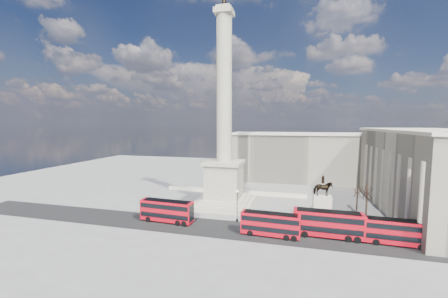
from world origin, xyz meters
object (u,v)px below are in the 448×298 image
(nelsons_column, at_px, (224,152))
(red_bus_c, at_px, (328,224))
(red_bus_a, at_px, (167,211))
(pedestrian_crossing, at_px, (304,225))
(red_bus_d, at_px, (399,232))
(victorian_lamp, at_px, (237,203))
(pedestrian_walking, at_px, (317,220))
(equestrian_statue, at_px, (322,204))
(pedestrian_standing, at_px, (305,225))
(red_bus_b, at_px, (271,224))

(nelsons_column, xyz_separation_m, red_bus_c, (22.40, -14.12, -10.46))
(red_bus_a, distance_m, pedestrian_crossing, 26.98)
(red_bus_d, xyz_separation_m, victorian_lamp, (-27.85, 3.99, 1.64))
(pedestrian_walking, bearing_deg, equestrian_statue, 84.01)
(equestrian_statue, bearing_deg, victorian_lamp, -161.11)
(pedestrian_standing, bearing_deg, victorian_lamp, -7.01)
(equestrian_statue, bearing_deg, red_bus_d, -41.41)
(red_bus_d, distance_m, pedestrian_walking, 13.86)
(red_bus_c, relative_size, red_bus_d, 1.11)
(equestrian_statue, bearing_deg, pedestrian_standing, -118.64)
(red_bus_a, height_order, red_bus_c, red_bus_c)
(victorian_lamp, xyz_separation_m, pedestrian_crossing, (13.12, -0.72, -3.11))
(nelsons_column, relative_size, red_bus_d, 4.74)
(red_bus_c, relative_size, equestrian_statue, 1.26)
(nelsons_column, bearing_deg, red_bus_b, -51.86)
(red_bus_c, bearing_deg, red_bus_a, -177.73)
(red_bus_a, bearing_deg, equestrian_statue, 20.98)
(nelsons_column, bearing_deg, red_bus_d, -23.60)
(pedestrian_walking, bearing_deg, nelsons_column, 172.25)
(pedestrian_walking, bearing_deg, red_bus_a, -154.51)
(equestrian_statue, bearing_deg, red_bus_c, -89.05)
(red_bus_b, relative_size, pedestrian_walking, 6.29)
(victorian_lamp, distance_m, pedestrian_crossing, 13.50)
(red_bus_a, bearing_deg, pedestrian_walking, 15.44)
(red_bus_a, bearing_deg, victorian_lamp, 19.19)
(pedestrian_crossing, bearing_deg, red_bus_c, -140.57)
(pedestrian_standing, bearing_deg, pedestrian_walking, -129.54)
(nelsons_column, height_order, red_bus_a, nelsons_column)
(pedestrian_standing, bearing_deg, pedestrian_crossing, -85.81)
(red_bus_b, xyz_separation_m, red_bus_d, (20.62, 1.59, 0.02))
(red_bus_c, height_order, victorian_lamp, victorian_lamp)
(red_bus_d, bearing_deg, red_bus_b, -173.05)
(red_bus_b, distance_m, red_bus_c, 9.94)
(red_bus_a, xyz_separation_m, red_bus_d, (41.48, -0.17, -0.11))
(nelsons_column, distance_m, pedestrian_walking, 25.61)
(nelsons_column, height_order, red_bus_b, nelsons_column)
(nelsons_column, bearing_deg, equestrian_statue, -12.19)
(red_bus_b, bearing_deg, pedestrian_standing, 41.05)
(pedestrian_walking, xyz_separation_m, pedestrian_standing, (-2.45, -3.29, -0.02))
(red_bus_c, distance_m, equestrian_statue, 9.35)
(nelsons_column, xyz_separation_m, red_bus_a, (-8.19, -14.38, -10.59))
(red_bus_c, relative_size, pedestrian_crossing, 7.76)
(red_bus_d, bearing_deg, nelsons_column, 158.95)
(nelsons_column, relative_size, pedestrian_walking, 30.06)
(red_bus_b, bearing_deg, red_bus_d, 7.42)
(victorian_lamp, relative_size, equestrian_statue, 0.71)
(pedestrian_crossing, bearing_deg, nelsons_column, 44.72)
(red_bus_c, relative_size, pedestrian_walking, 7.02)
(equestrian_statue, distance_m, pedestrian_standing, 8.01)
(red_bus_b, xyz_separation_m, equestrian_statue, (9.58, 11.32, 1.07))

